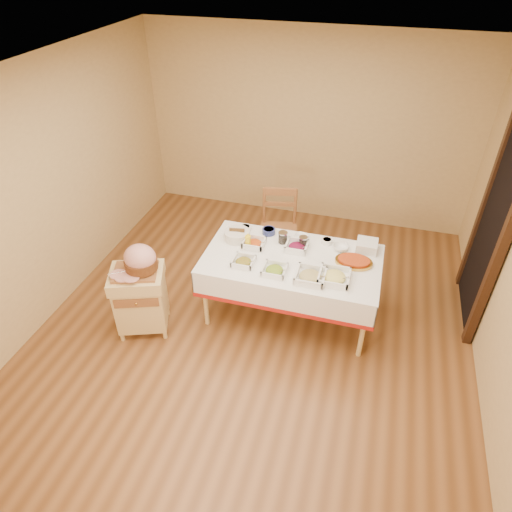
{
  "coord_description": "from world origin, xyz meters",
  "views": [
    {
      "loc": [
        0.99,
        -3.43,
        3.56
      ],
      "look_at": [
        -0.06,
        0.2,
        0.78
      ],
      "focal_mm": 32.0,
      "sensor_mm": 36.0,
      "label": 1
    }
  ],
  "objects_px": {
    "butcher_cart": "(140,297)",
    "bread_basket": "(237,235)",
    "dining_chair": "(279,229)",
    "brass_platter": "(354,261)",
    "ham_on_board": "(140,261)",
    "dining_table": "(291,270)",
    "preserve_jar_left": "(283,238)",
    "plate_stack": "(367,246)",
    "mustard_bottle": "(248,241)",
    "preserve_jar_right": "(303,242)"
  },
  "relations": [
    {
      "from": "butcher_cart",
      "to": "bread_basket",
      "type": "height_order",
      "value": "bread_basket"
    },
    {
      "from": "dining_chair",
      "to": "brass_platter",
      "type": "relative_size",
      "value": 2.61
    },
    {
      "from": "ham_on_board",
      "to": "bread_basket",
      "type": "bearing_deg",
      "value": 47.11
    },
    {
      "from": "dining_table",
      "to": "butcher_cart",
      "type": "height_order",
      "value": "dining_table"
    },
    {
      "from": "dining_chair",
      "to": "preserve_jar_left",
      "type": "distance_m",
      "value": 0.73
    },
    {
      "from": "plate_stack",
      "to": "butcher_cart",
      "type": "bearing_deg",
      "value": -154.78
    },
    {
      "from": "butcher_cart",
      "to": "plate_stack",
      "type": "distance_m",
      "value": 2.43
    },
    {
      "from": "mustard_bottle",
      "to": "bread_basket",
      "type": "relative_size",
      "value": 0.68
    },
    {
      "from": "preserve_jar_left",
      "to": "bread_basket",
      "type": "height_order",
      "value": "preserve_jar_left"
    },
    {
      "from": "butcher_cart",
      "to": "plate_stack",
      "type": "relative_size",
      "value": 3.49
    },
    {
      "from": "mustard_bottle",
      "to": "dining_chair",
      "type": "bearing_deg",
      "value": 80.43
    },
    {
      "from": "ham_on_board",
      "to": "bread_basket",
      "type": "xyz_separation_m",
      "value": [
        0.74,
        0.8,
        -0.07
      ]
    },
    {
      "from": "mustard_bottle",
      "to": "plate_stack",
      "type": "relative_size",
      "value": 0.87
    },
    {
      "from": "dining_table",
      "to": "plate_stack",
      "type": "xyz_separation_m",
      "value": [
        0.72,
        0.36,
        0.21
      ]
    },
    {
      "from": "dining_table",
      "to": "dining_chair",
      "type": "xyz_separation_m",
      "value": [
        -0.35,
        0.89,
        -0.09
      ]
    },
    {
      "from": "dining_table",
      "to": "dining_chair",
      "type": "bearing_deg",
      "value": 111.53
    },
    {
      "from": "ham_on_board",
      "to": "dining_table",
      "type": "bearing_deg",
      "value": 23.95
    },
    {
      "from": "preserve_jar_right",
      "to": "brass_platter",
      "type": "distance_m",
      "value": 0.58
    },
    {
      "from": "preserve_jar_left",
      "to": "plate_stack",
      "type": "xyz_separation_m",
      "value": [
        0.88,
        0.11,
        -0.01
      ]
    },
    {
      "from": "dining_table",
      "to": "preserve_jar_left",
      "type": "relative_size",
      "value": 14.04
    },
    {
      "from": "plate_stack",
      "to": "mustard_bottle",
      "type": "bearing_deg",
      "value": -165.67
    },
    {
      "from": "dining_chair",
      "to": "ham_on_board",
      "type": "relative_size",
      "value": 2.17
    },
    {
      "from": "butcher_cart",
      "to": "preserve_jar_right",
      "type": "relative_size",
      "value": 6.19
    },
    {
      "from": "dining_chair",
      "to": "brass_platter",
      "type": "xyz_separation_m",
      "value": [
        0.97,
        -0.8,
        0.27
      ]
    },
    {
      "from": "dining_table",
      "to": "mustard_bottle",
      "type": "bearing_deg",
      "value": 173.76
    },
    {
      "from": "dining_chair",
      "to": "ham_on_board",
      "type": "bearing_deg",
      "value": -124.78
    },
    {
      "from": "preserve_jar_left",
      "to": "preserve_jar_right",
      "type": "relative_size",
      "value": 1.07
    },
    {
      "from": "preserve_jar_right",
      "to": "plate_stack",
      "type": "xyz_separation_m",
      "value": [
        0.66,
        0.13,
        -0.0
      ]
    },
    {
      "from": "ham_on_board",
      "to": "bread_basket",
      "type": "height_order",
      "value": "ham_on_board"
    },
    {
      "from": "brass_platter",
      "to": "butcher_cart",
      "type": "bearing_deg",
      "value": -160.14
    },
    {
      "from": "dining_table",
      "to": "bread_basket",
      "type": "distance_m",
      "value": 0.71
    },
    {
      "from": "preserve_jar_left",
      "to": "plate_stack",
      "type": "bearing_deg",
      "value": 7.17
    },
    {
      "from": "butcher_cart",
      "to": "ham_on_board",
      "type": "distance_m",
      "value": 0.46
    },
    {
      "from": "butcher_cart",
      "to": "dining_chair",
      "type": "relative_size",
      "value": 0.76
    },
    {
      "from": "preserve_jar_left",
      "to": "preserve_jar_right",
      "type": "distance_m",
      "value": 0.23
    },
    {
      "from": "ham_on_board",
      "to": "plate_stack",
      "type": "relative_size",
      "value": 2.12
    },
    {
      "from": "butcher_cart",
      "to": "ham_on_board",
      "type": "height_order",
      "value": "ham_on_board"
    },
    {
      "from": "preserve_jar_right",
      "to": "dining_chair",
      "type": "bearing_deg",
      "value": 122.68
    },
    {
      "from": "plate_stack",
      "to": "dining_table",
      "type": "bearing_deg",
      "value": -153.33
    },
    {
      "from": "dining_chair",
      "to": "plate_stack",
      "type": "distance_m",
      "value": 1.23
    },
    {
      "from": "plate_stack",
      "to": "preserve_jar_left",
      "type": "bearing_deg",
      "value": -172.83
    },
    {
      "from": "butcher_cart",
      "to": "mustard_bottle",
      "type": "xyz_separation_m",
      "value": [
        0.95,
        0.71,
        0.42
      ]
    },
    {
      "from": "butcher_cart",
      "to": "dining_table",
      "type": "bearing_deg",
      "value": 24.47
    },
    {
      "from": "brass_platter",
      "to": "mustard_bottle",
      "type": "bearing_deg",
      "value": -178.17
    },
    {
      "from": "dining_table",
      "to": "ham_on_board",
      "type": "height_order",
      "value": "ham_on_board"
    },
    {
      "from": "mustard_bottle",
      "to": "plate_stack",
      "type": "height_order",
      "value": "mustard_bottle"
    },
    {
      "from": "preserve_jar_left",
      "to": "bread_basket",
      "type": "xyz_separation_m",
      "value": [
        -0.49,
        -0.07,
        -0.01
      ]
    },
    {
      "from": "dining_chair",
      "to": "mustard_bottle",
      "type": "distance_m",
      "value": 0.91
    },
    {
      "from": "dining_table",
      "to": "ham_on_board",
      "type": "distance_m",
      "value": 1.55
    },
    {
      "from": "plate_stack",
      "to": "brass_platter",
      "type": "distance_m",
      "value": 0.29
    }
  ]
}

